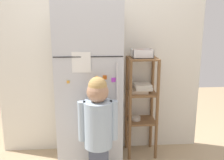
# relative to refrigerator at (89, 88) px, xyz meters

# --- Properties ---
(kitchen_wall_back) EXTENTS (2.41, 0.03, 2.26)m
(kitchen_wall_back) POSITION_rel_refrigerator_xyz_m (0.14, 0.35, 0.25)
(kitchen_wall_back) COLOR silver
(kitchen_wall_back) RESTS_ON ground
(refrigerator) EXTENTS (0.66, 0.67, 1.76)m
(refrigerator) POSITION_rel_refrigerator_xyz_m (0.00, 0.00, 0.00)
(refrigerator) COLOR silver
(refrigerator) RESTS_ON ground
(child_standing) EXTENTS (0.36, 0.27, 1.11)m
(child_standing) POSITION_rel_refrigerator_xyz_m (0.08, -0.49, -0.21)
(child_standing) COLOR #485065
(child_standing) RESTS_ON ground
(pantry_shelf_unit) EXTENTS (0.34, 0.31, 1.17)m
(pantry_shelf_unit) POSITION_rel_refrigerator_xyz_m (0.60, 0.16, -0.19)
(pantry_shelf_unit) COLOR brown
(pantry_shelf_unit) RESTS_ON ground
(fruit_bin) EXTENTS (0.23, 0.17, 0.09)m
(fruit_bin) POSITION_rel_refrigerator_xyz_m (0.60, 0.17, 0.33)
(fruit_bin) COLOR white
(fruit_bin) RESTS_ON pantry_shelf_unit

